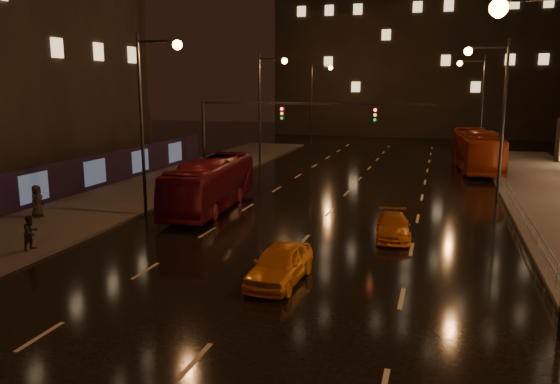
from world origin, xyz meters
name	(u,v)px	position (x,y,z in m)	size (l,w,h in m)	color
ground	(341,199)	(0.00, 20.00, 0.00)	(140.00, 140.00, 0.00)	black
sidewalk_left	(116,201)	(-13.50, 15.00, 0.07)	(7.00, 70.00, 0.15)	#38332D
building_distant	(434,10)	(4.00, 72.00, 18.00)	(44.00, 16.00, 36.00)	black
hoarding_left	(31,188)	(-17.20, 12.00, 1.25)	(0.30, 46.00, 2.50)	black
traffic_signal	(267,124)	(-5.06, 20.00, 4.74)	(15.31, 0.32, 6.20)	black
streetlight_right	(555,117)	(8.92, 2.00, 6.43)	(2.64, 0.50, 10.00)	black
railing_right	(516,201)	(10.20, 18.00, 0.90)	(0.05, 56.00, 1.00)	#99999E
bus_red	(211,184)	(-7.00, 15.10, 1.48)	(2.49, 10.62, 2.96)	#5B0D18
bus_curb	(477,150)	(9.00, 35.47, 1.72)	(2.90, 12.38, 3.45)	maroon
taxi_near	(280,264)	(0.50, 4.31, 0.71)	(1.68, 4.18, 1.43)	orange
taxi_far	(393,226)	(4.00, 11.69, 0.57)	(1.60, 3.93, 1.14)	orange
pedestrian_b	(31,233)	(-11.00, 4.71, 0.93)	(0.75, 0.59, 1.55)	black
pedestrian_c	(37,201)	(-15.04, 9.88, 1.04)	(0.87, 0.56, 1.78)	black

